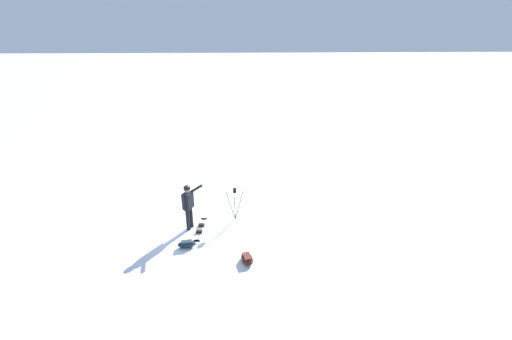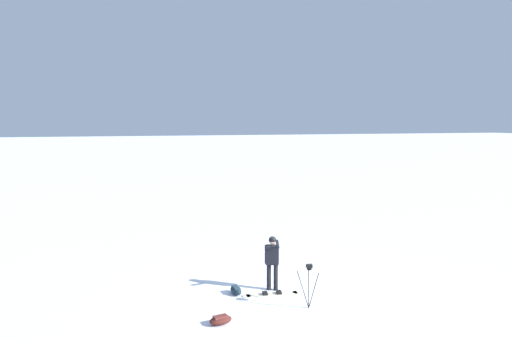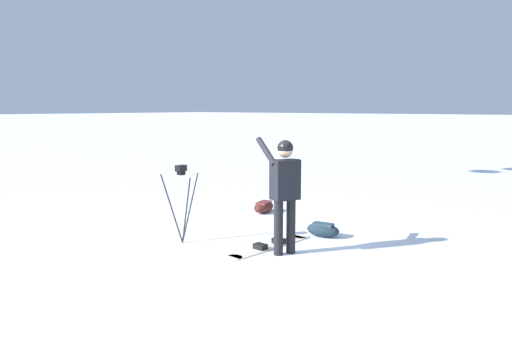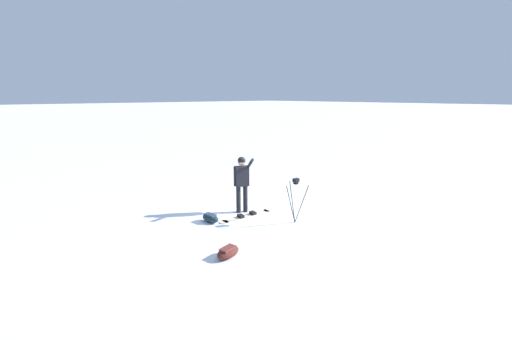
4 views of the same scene
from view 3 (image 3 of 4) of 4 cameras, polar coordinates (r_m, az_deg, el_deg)
ground_plane at (r=7.04m, az=-1.93°, el=-10.80°), size 300.00×300.00×0.00m
snowboarder at (r=7.14m, az=3.45°, el=-1.76°), size 0.77×0.47×1.76m
snowboard at (r=7.69m, az=1.65°, el=-9.01°), size 0.42×1.85×0.10m
gear_bag_large at (r=8.33m, az=8.00°, el=-7.05°), size 0.62×0.35×0.24m
camera_tripod at (r=7.83m, az=-8.85°, el=-2.04°), size 0.69×0.53×1.29m
gear_bag_small at (r=10.13m, az=0.93°, el=-4.39°), size 0.47×0.68×0.23m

